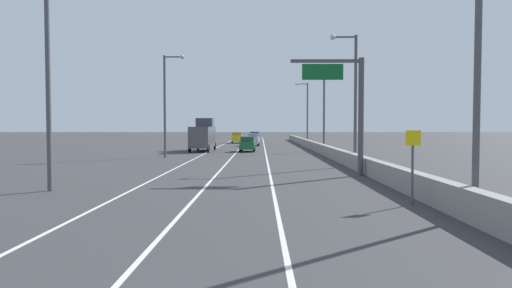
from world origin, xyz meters
TOP-DOWN VIEW (x-y plane):
  - ground_plane at (0.00, 64.00)m, footprint 320.00×320.00m
  - lane_stripe_left at (-5.50, 55.00)m, footprint 0.16×130.00m
  - lane_stripe_center at (-2.00, 55.00)m, footprint 0.16×130.00m
  - lane_stripe_right at (1.50, 55.00)m, footprint 0.16×130.00m
  - jersey_barrier_right at (7.89, 40.00)m, footprint 0.60×120.00m
  - overhead_sign_gantry at (6.54, 24.59)m, footprint 4.68×0.36m
  - speed_advisory_sign at (6.99, 13.94)m, footprint 0.60×0.11m
  - lamp_post_right_near at (8.15, 11.64)m, footprint 2.14×0.44m
  - lamp_post_right_second at (8.07, 31.17)m, footprint 2.14×0.44m
  - lamp_post_right_third at (8.38, 50.70)m, footprint 2.14×0.44m
  - lamp_post_right_fourth at (8.41, 70.24)m, footprint 2.14×0.44m
  - lamp_post_left_near at (-9.16, 17.64)m, footprint 2.14×0.44m
  - lamp_post_left_mid at (-8.51, 41.08)m, footprint 2.14×0.44m
  - car_yellow_0 at (-3.48, 78.78)m, footprint 2.04×4.39m
  - car_green_1 at (-0.72, 51.18)m, footprint 1.91×4.04m
  - car_silver_2 at (-0.22, 67.58)m, footprint 1.96×4.81m
  - car_blue_3 at (-0.24, 80.80)m, footprint 1.96×4.34m
  - box_truck at (-6.37, 52.43)m, footprint 2.64×7.59m

SIDE VIEW (x-z plane):
  - ground_plane at x=0.00m, z-range 0.00..0.00m
  - lane_stripe_left at x=-5.50m, z-range 0.00..0.00m
  - lane_stripe_center at x=-2.00m, z-range 0.00..0.00m
  - lane_stripe_right at x=1.50m, z-range 0.00..0.00m
  - jersey_barrier_right at x=7.89m, z-range 0.00..1.10m
  - car_green_1 at x=-0.72m, z-range 0.00..1.87m
  - car_silver_2 at x=-0.22m, z-range 0.00..1.99m
  - car_yellow_0 at x=-3.48m, z-range 0.00..2.02m
  - car_blue_3 at x=-0.24m, z-range -0.01..2.07m
  - speed_advisory_sign at x=6.99m, z-range 0.26..3.26m
  - box_truck at x=-6.37m, z-range -0.18..3.99m
  - overhead_sign_gantry at x=6.54m, z-range 0.98..8.48m
  - lamp_post_right_near at x=8.15m, z-range 0.75..11.07m
  - lamp_post_right_second at x=8.07m, z-range 0.75..11.07m
  - lamp_post_right_third at x=8.38m, z-range 0.75..11.07m
  - lamp_post_right_fourth at x=8.41m, z-range 0.75..11.07m
  - lamp_post_left_near at x=-9.16m, z-range 0.75..11.07m
  - lamp_post_left_mid at x=-8.51m, z-range 0.75..11.07m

